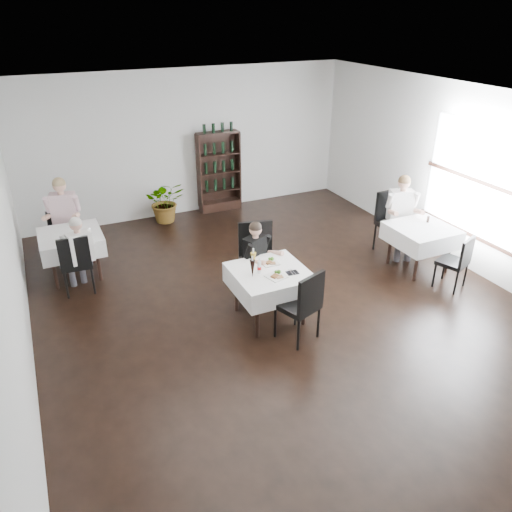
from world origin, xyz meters
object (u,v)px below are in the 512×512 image
(main_table, at_px, (270,280))
(wine_shelf, at_px, (219,172))
(diner_main, at_px, (259,256))
(potted_tree, at_px, (166,201))

(main_table, bearing_deg, wine_shelf, 78.22)
(wine_shelf, xyz_separation_m, main_table, (-0.90, -4.31, -0.23))
(main_table, relative_size, diner_main, 0.80)
(wine_shelf, xyz_separation_m, potted_tree, (-1.27, -0.17, -0.40))
(wine_shelf, bearing_deg, main_table, -101.78)
(potted_tree, xyz_separation_m, diner_main, (0.44, -3.63, 0.30))
(wine_shelf, height_order, main_table, wine_shelf)
(main_table, bearing_deg, potted_tree, 95.06)
(wine_shelf, bearing_deg, potted_tree, -172.46)
(diner_main, bearing_deg, main_table, -97.74)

